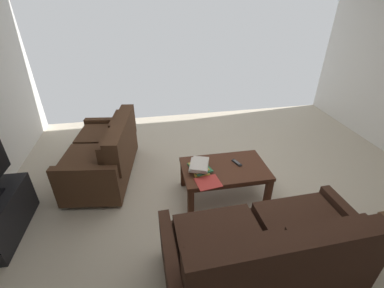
{
  "coord_description": "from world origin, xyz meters",
  "views": [
    {
      "loc": [
        0.92,
        2.46,
        2.34
      ],
      "look_at": [
        0.5,
        0.13,
        0.95
      ],
      "focal_mm": 24.62,
      "sensor_mm": 36.0,
      "label": 1
    }
  ],
  "objects": [
    {
      "name": "loveseat_near",
      "position": [
        1.55,
        -0.77,
        0.37
      ],
      "size": [
        0.97,
        1.5,
        0.86
      ],
      "color": "black",
      "rests_on": "ground"
    },
    {
      "name": "tv_remote",
      "position": [
        -0.13,
        -0.15,
        0.44
      ],
      "size": [
        0.1,
        0.17,
        0.02
      ],
      "color": "black",
      "rests_on": "coffee_table"
    },
    {
      "name": "book_stack",
      "position": [
        0.36,
        -0.09,
        0.49
      ],
      "size": [
        0.31,
        0.35,
        0.11
      ],
      "color": "#E0CC4C",
      "rests_on": "coffee_table"
    },
    {
      "name": "ground_plane",
      "position": [
        0.0,
        0.0,
        -0.0
      ],
      "size": [
        5.93,
        5.42,
        0.01
      ],
      "primitive_type": "cube",
      "color": "beige"
    },
    {
      "name": "coffee_table",
      "position": [
        0.04,
        -0.09,
        0.36
      ],
      "size": [
        1.05,
        0.65,
        0.43
      ],
      "color": "#4C2819",
      "rests_on": "ground"
    },
    {
      "name": "loose_magazine",
      "position": [
        0.31,
        0.16,
        0.43
      ],
      "size": [
        0.3,
        0.27,
        0.01
      ],
      "primitive_type": "cube",
      "rotation": [
        0.0,
        0.0,
        4.85
      ],
      "color": "#C63833",
      "rests_on": "coffee_table"
    },
    {
      "name": "sofa_main",
      "position": [
        0.01,
        1.1,
        0.37
      ],
      "size": [
        1.8,
        0.87,
        0.85
      ],
      "color": "black",
      "rests_on": "ground"
    }
  ]
}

